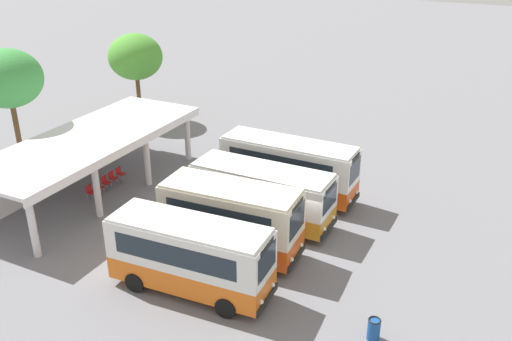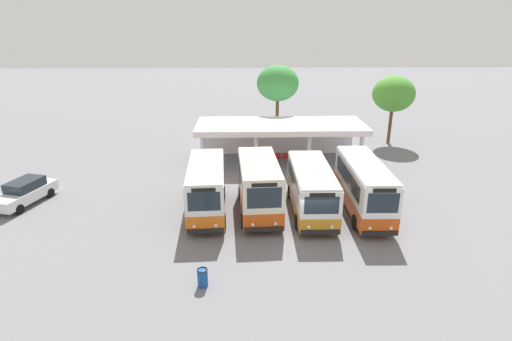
{
  "view_description": "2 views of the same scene",
  "coord_description": "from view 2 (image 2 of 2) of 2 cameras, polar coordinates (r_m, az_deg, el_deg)",
  "views": [
    {
      "loc": [
        -22.48,
        -8.29,
        14.48
      ],
      "look_at": [
        2.0,
        3.94,
        2.06
      ],
      "focal_mm": 39.28,
      "sensor_mm": 36.0,
      "label": 1
    },
    {
      "loc": [
        -3.63,
        -20.66,
        11.51
      ],
      "look_at": [
        -2.96,
        6.09,
        1.67
      ],
      "focal_mm": 28.42,
      "sensor_mm": 36.0,
      "label": 2
    }
  ],
  "objects": [
    {
      "name": "ground_plane",
      "position": [
        23.93,
        7.56,
        -8.75
      ],
      "size": [
        180.0,
        180.0,
        0.0
      ],
      "primitive_type": "plane",
      "color": "slate"
    },
    {
      "name": "city_bus_nearest_orange",
      "position": [
        25.61,
        -6.98,
        -2.26
      ],
      "size": [
        2.59,
        7.07,
        3.24
      ],
      "color": "black",
      "rests_on": "ground"
    },
    {
      "name": "city_bus_second_in_row",
      "position": [
        25.36,
        0.45,
        -2.08
      ],
      "size": [
        2.74,
        6.63,
        3.45
      ],
      "color": "black",
      "rests_on": "ground"
    },
    {
      "name": "city_bus_middle_cream",
      "position": [
        25.78,
        7.81,
        -2.42
      ],
      "size": [
        2.48,
        7.42,
        3.01
      ],
      "color": "black",
      "rests_on": "ground"
    },
    {
      "name": "city_bus_fourth_amber",
      "position": [
        26.42,
        14.93,
        -2.02
      ],
      "size": [
        2.29,
        7.77,
        3.3
      ],
      "color": "black",
      "rests_on": "ground"
    },
    {
      "name": "parked_car_flank",
      "position": [
        31.17,
        -29.81,
        -2.65
      ],
      "size": [
        2.92,
        4.74,
        1.62
      ],
      "color": "black",
      "rests_on": "ground"
    },
    {
      "name": "terminal_canopy",
      "position": [
        35.47,
        3.38,
        5.65
      ],
      "size": [
        14.25,
        5.42,
        3.4
      ],
      "color": "silver",
      "rests_on": "ground"
    },
    {
      "name": "waiting_chair_end_by_column",
      "position": [
        34.99,
        1.99,
        1.89
      ],
      "size": [
        0.45,
        0.45,
        0.86
      ],
      "color": "slate",
      "rests_on": "ground"
    },
    {
      "name": "waiting_chair_second_from_end",
      "position": [
        35.07,
        3.08,
        1.91
      ],
      "size": [
        0.45,
        0.45,
        0.86
      ],
      "color": "slate",
      "rests_on": "ground"
    },
    {
      "name": "waiting_chair_middle_seat",
      "position": [
        35.16,
        4.17,
        1.93
      ],
      "size": [
        0.45,
        0.45,
        0.86
      ],
      "color": "slate",
      "rests_on": "ground"
    },
    {
      "name": "waiting_chair_fourth_seat",
      "position": [
        35.26,
        5.26,
        1.96
      ],
      "size": [
        0.45,
        0.45,
        0.86
      ],
      "color": "slate",
      "rests_on": "ground"
    },
    {
      "name": "waiting_chair_fifth_seat",
      "position": [
        35.35,
        6.34,
        1.96
      ],
      "size": [
        0.45,
        0.45,
        0.86
      ],
      "color": "slate",
      "rests_on": "ground"
    },
    {
      "name": "roadside_tree_behind_canopy",
      "position": [
        39.95,
        3.08,
        12.13
      ],
      "size": [
        4.03,
        4.03,
        7.67
      ],
      "color": "brown",
      "rests_on": "ground"
    },
    {
      "name": "roadside_tree_east_of_canopy",
      "position": [
        42.11,
        18.8,
        10.16
      ],
      "size": [
        4.05,
        4.05,
        6.67
      ],
      "color": "brown",
      "rests_on": "ground"
    },
    {
      "name": "litter_bin_apron",
      "position": [
        19.42,
        -7.53,
        -14.7
      ],
      "size": [
        0.49,
        0.49,
        0.9
      ],
      "color": "#19478C",
      "rests_on": "ground"
    }
  ]
}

